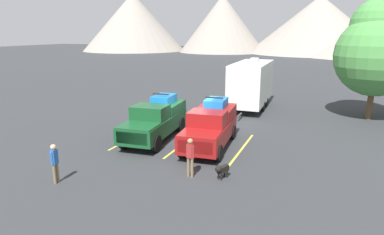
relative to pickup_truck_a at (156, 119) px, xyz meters
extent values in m
plane|color=#2D3033|center=(1.87, 0.75, -1.16)|extent=(240.00, 240.00, 0.00)
cube|color=#144723|center=(0.02, -0.23, -0.28)|extent=(2.48, 5.83, 0.87)
cube|color=#144723|center=(0.20, -2.27, 0.20)|extent=(2.05, 1.75, 0.08)
cube|color=#144723|center=(0.06, -0.74, 0.55)|extent=(2.00, 1.63, 0.79)
cube|color=slate|center=(0.11, -1.33, 0.59)|extent=(1.77, 0.37, 0.58)
cube|color=#144723|center=(-0.11, 1.30, 0.43)|extent=(2.18, 2.77, 0.55)
cube|color=silver|center=(0.26, -3.03, -0.23)|extent=(1.70, 0.21, 0.61)
cylinder|color=black|center=(1.10, -2.07, -0.71)|extent=(0.36, 0.91, 0.89)
cylinder|color=black|center=(-0.73, -2.23, -0.71)|extent=(0.36, 0.91, 0.89)
cylinder|color=black|center=(0.77, 1.77, -0.71)|extent=(0.36, 0.91, 0.89)
cylinder|color=black|center=(-1.06, 1.61, -0.71)|extent=(0.36, 0.91, 0.89)
cube|color=blue|center=(-0.11, 1.30, 0.93)|extent=(1.24, 1.76, 0.45)
cylinder|color=black|center=(0.39, 0.76, 0.92)|extent=(0.22, 0.45, 0.44)
cylinder|color=black|center=(-0.51, 0.69, 0.92)|extent=(0.22, 0.45, 0.44)
cylinder|color=black|center=(0.29, 1.91, 0.92)|extent=(0.22, 0.45, 0.44)
cylinder|color=black|center=(-0.61, 1.83, 0.92)|extent=(0.22, 0.45, 0.44)
cube|color=black|center=(-0.07, 0.83, 1.30)|extent=(1.00, 0.17, 0.08)
cube|color=maroon|center=(3.40, -0.35, -0.32)|extent=(2.44, 5.52, 0.88)
cube|color=maroon|center=(3.56, -2.27, 0.16)|extent=(2.03, 1.66, 0.08)
cube|color=maroon|center=(3.44, -0.83, 0.52)|extent=(1.98, 1.55, 0.80)
cube|color=slate|center=(3.49, -1.38, 0.56)|extent=(1.76, 0.38, 0.59)
cube|color=maroon|center=(3.27, 1.10, 0.45)|extent=(2.15, 2.63, 0.65)
cube|color=silver|center=(3.63, -2.99, -0.27)|extent=(1.68, 0.21, 0.61)
cylinder|color=black|center=(4.46, -2.09, -0.76)|extent=(0.35, 0.83, 0.81)
cylinder|color=black|center=(2.65, -2.24, -0.76)|extent=(0.35, 0.83, 0.81)
cylinder|color=black|center=(4.15, 1.55, -0.76)|extent=(0.35, 0.83, 0.81)
cylinder|color=black|center=(2.33, 1.39, -0.76)|extent=(0.35, 0.83, 0.81)
cube|color=blue|center=(3.27, 1.10, 0.99)|extent=(1.22, 1.67, 0.45)
cylinder|color=black|center=(3.76, 0.59, 0.99)|extent=(0.22, 0.45, 0.44)
cylinder|color=black|center=(2.87, 0.52, 0.99)|extent=(0.22, 0.45, 0.44)
cylinder|color=black|center=(3.67, 1.68, 0.99)|extent=(0.22, 0.45, 0.44)
cylinder|color=black|center=(2.78, 1.60, 0.99)|extent=(0.22, 0.45, 0.44)
cube|color=black|center=(3.31, 0.65, 1.37)|extent=(1.00, 0.17, 0.08)
cube|color=gold|center=(-1.35, -0.06, -1.16)|extent=(0.12, 5.50, 0.01)
cube|color=gold|center=(1.87, -0.06, -1.16)|extent=(0.12, 5.50, 0.01)
cube|color=gold|center=(5.09, -0.06, -1.16)|extent=(0.12, 5.50, 0.01)
cube|color=silver|center=(3.34, 10.02, 0.94)|extent=(2.69, 7.00, 3.13)
cube|color=#4C6B99|center=(2.09, 9.98, 1.09)|extent=(0.22, 6.65, 0.24)
cube|color=silver|center=(3.31, 11.06, 2.65)|extent=(0.62, 0.72, 0.30)
cube|color=#333333|center=(3.46, 5.96, -0.84)|extent=(0.16, 1.20, 0.12)
cylinder|color=black|center=(4.51, 9.22, -0.78)|extent=(0.24, 0.77, 0.76)
cylinder|color=black|center=(2.22, 9.15, -0.78)|extent=(0.24, 0.77, 0.76)
cylinder|color=black|center=(4.46, 10.89, -0.78)|extent=(0.24, 0.77, 0.76)
cylinder|color=black|center=(2.18, 10.82, -0.78)|extent=(0.24, 0.77, 0.76)
cylinder|color=#726047|center=(3.97, -4.24, -0.73)|extent=(0.13, 0.13, 0.87)
cylinder|color=#726047|center=(3.80, -4.22, -0.73)|extent=(0.13, 0.13, 0.87)
cube|color=maroon|center=(3.89, -4.23, 0.02)|extent=(0.28, 0.23, 0.61)
sphere|color=#9E704C|center=(3.89, -4.23, 0.44)|extent=(0.23, 0.23, 0.23)
cylinder|color=maroon|center=(4.02, -4.25, -0.02)|extent=(0.10, 0.10, 0.55)
cylinder|color=maroon|center=(3.75, -4.22, -0.02)|extent=(0.10, 0.10, 0.55)
cylinder|color=#726047|center=(-0.97, -6.94, -0.74)|extent=(0.12, 0.12, 0.84)
cylinder|color=#726047|center=(-0.98, -6.77, -0.74)|extent=(0.12, 0.12, 0.84)
cube|color=#2659A5|center=(-0.98, -6.86, -0.02)|extent=(0.20, 0.25, 0.60)
sphere|color=tan|center=(-0.98, -6.86, 0.40)|extent=(0.23, 0.23, 0.23)
cylinder|color=#2659A5|center=(-0.97, -6.99, -0.05)|extent=(0.10, 0.10, 0.54)
cylinder|color=#2659A5|center=(-0.98, -6.72, -0.05)|extent=(0.10, 0.10, 0.54)
cube|color=black|center=(5.24, -3.87, -0.74)|extent=(0.41, 0.62, 0.26)
sphere|color=black|center=(5.12, -4.17, -0.64)|extent=(0.28, 0.28, 0.28)
cylinder|color=black|center=(5.35, -3.57, -0.69)|extent=(0.10, 0.16, 0.20)
cylinder|color=black|center=(5.23, -4.09, -1.01)|extent=(0.06, 0.06, 0.29)
cylinder|color=black|center=(5.10, -4.04, -1.01)|extent=(0.06, 0.06, 0.29)
cylinder|color=black|center=(5.38, -3.71, -1.01)|extent=(0.06, 0.06, 0.29)
cylinder|color=black|center=(5.25, -3.66, -1.01)|extent=(0.06, 0.06, 0.29)
cylinder|color=brown|center=(11.91, 9.57, 0.37)|extent=(0.39, 0.39, 3.06)
sphere|color=#478C42|center=(11.91, 9.57, 3.28)|extent=(5.51, 5.51, 5.51)
sphere|color=#478C42|center=(11.90, 9.91, 5.21)|extent=(3.85, 3.85, 3.85)
cone|color=gray|center=(-50.59, 80.34, 7.82)|extent=(32.66, 32.66, 17.96)
cone|color=gray|center=(-21.60, 83.13, 7.17)|extent=(25.67, 25.67, 16.65)
cone|color=gray|center=(5.30, 87.81, 6.78)|extent=(39.22, 39.22, 15.88)
cone|color=gray|center=(20.15, 81.56, 3.97)|extent=(41.30, 41.30, 10.26)
camera|label=1|loc=(8.96, -16.56, 4.89)|focal=31.40mm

